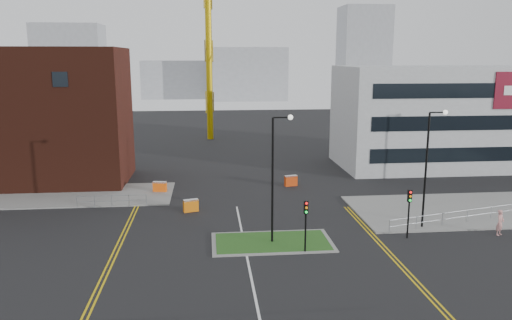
{
  "coord_description": "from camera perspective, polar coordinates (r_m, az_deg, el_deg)",
  "views": [
    {
      "loc": [
        -2.44,
        -25.45,
        13.0
      ],
      "look_at": [
        1.35,
        13.19,
        5.0
      ],
      "focal_mm": 35.0,
      "sensor_mm": 36.0,
      "label": 1
    }
  ],
  "objects": [
    {
      "name": "skyline_b",
      "position": [
        156.03,
        -1.04,
        9.8
      ],
      "size": [
        24.0,
        12.0,
        16.0
      ],
      "primitive_type": "cube",
      "color": "gray",
      "rests_on": "ground"
    },
    {
      "name": "centre_line",
      "position": [
        30.47,
        -0.49,
        -13.6
      ],
      "size": [
        0.15,
        30.0,
        0.01
      ],
      "primitive_type": "cube",
      "color": "silver",
      "rests_on": "ground"
    },
    {
      "name": "office_block",
      "position": [
        64.47,
        20.69,
        4.66
      ],
      "size": [
        25.0,
        12.2,
        12.0
      ],
      "color": "#A5A7AA",
      "rests_on": "ground"
    },
    {
      "name": "skyline_a",
      "position": [
        150.24,
        -20.41,
        10.16
      ],
      "size": [
        18.0,
        12.0,
        22.0
      ],
      "primitive_type": "cube",
      "color": "gray",
      "rests_on": "ground"
    },
    {
      "name": "barrier_left",
      "position": [
        49.75,
        -10.94,
        -3.01
      ],
      "size": [
        1.38,
        0.69,
        1.11
      ],
      "color": "#FF5C0E",
      "rests_on": "ground"
    },
    {
      "name": "brick_building",
      "position": [
        57.59,
        -26.53,
        4.29
      ],
      "size": [
        24.2,
        10.07,
        14.24
      ],
      "color": "#401910",
      "rests_on": "ground"
    },
    {
      "name": "yellow_right_a",
      "position": [
        36.07,
        14.36,
        -9.86
      ],
      "size": [
        0.12,
        20.0,
        0.01
      ],
      "primitive_type": "cube",
      "color": "gold",
      "rests_on": "ground"
    },
    {
      "name": "skyline_d",
      "position": [
        165.7,
        -7.62,
        9.12
      ],
      "size": [
        30.0,
        12.0,
        12.0
      ],
      "primitive_type": "cube",
      "color": "gray",
      "rests_on": "ground"
    },
    {
      "name": "skyline_c",
      "position": [
        157.76,
        12.16,
        11.75
      ],
      "size": [
        14.0,
        12.0,
        28.0
      ],
      "primitive_type": "cube",
      "color": "gray",
      "rests_on": "ground"
    },
    {
      "name": "ground",
      "position": [
        28.68,
        -0.12,
        -15.31
      ],
      "size": [
        200.0,
        200.0,
        0.0
      ],
      "primitive_type": "plane",
      "color": "black",
      "rests_on": "ground"
    },
    {
      "name": "yellow_left_a",
      "position": [
        38.33,
        -15.28,
        -8.61
      ],
      "size": [
        0.12,
        24.0,
        0.01
      ],
      "primitive_type": "cube",
      "color": "gold",
      "rests_on": "ground"
    },
    {
      "name": "yellow_right_b",
      "position": [
        36.17,
        14.81,
        -9.82
      ],
      "size": [
        0.12,
        20.0,
        0.01
      ],
      "primitive_type": "cube",
      "color": "gold",
      "rests_on": "ground"
    },
    {
      "name": "railing_left",
      "position": [
        45.95,
        -16.17,
        -4.3
      ],
      "size": [
        6.05,
        0.05,
        1.1
      ],
      "color": "gray",
      "rests_on": "ground"
    },
    {
      "name": "barrier_mid",
      "position": [
        43.3,
        -7.46,
        -5.12
      ],
      "size": [
        1.35,
        0.78,
        1.08
      ],
      "color": "orange",
      "rests_on": "ground"
    },
    {
      "name": "grass_island",
      "position": [
        36.14,
        1.85,
        -9.34
      ],
      "size": [
        8.0,
        4.0,
        0.12
      ],
      "primitive_type": "cube",
      "color": "#1F4517",
      "rests_on": "ground"
    },
    {
      "name": "yellow_left_b",
      "position": [
        38.28,
        -14.84,
        -8.61
      ],
      "size": [
        0.12,
        24.0,
        0.01
      ],
      "primitive_type": "cube",
      "color": "gold",
      "rests_on": "ground"
    },
    {
      "name": "streetlamp_island",
      "position": [
        34.62,
        2.27,
        -1.03
      ],
      "size": [
        1.46,
        0.36,
        9.18
      ],
      "color": "black",
      "rests_on": "ground"
    },
    {
      "name": "traffic_light_island",
      "position": [
        33.74,
        5.72,
        -6.43
      ],
      "size": [
        0.28,
        0.33,
        3.65
      ],
      "color": "black",
      "rests_on": "ground"
    },
    {
      "name": "barrier_right",
      "position": [
        51.48,
        4.01,
        -2.33
      ],
      "size": [
        1.38,
        0.75,
        1.1
      ],
      "color": "#C4370A",
      "rests_on": "ground"
    },
    {
      "name": "island_kerb",
      "position": [
        36.15,
        1.85,
        -9.37
      ],
      "size": [
        8.6,
        4.6,
        0.08
      ],
      "primitive_type": "cube",
      "color": "slate",
      "rests_on": "ground"
    },
    {
      "name": "pavement_left",
      "position": [
        52.23,
        -25.1,
        -3.83
      ],
      "size": [
        28.0,
        8.0,
        0.12
      ],
      "primitive_type": "cube",
      "color": "slate",
      "rests_on": "ground"
    },
    {
      "name": "streetlamp_right_near",
      "position": [
        39.9,
        19.2,
        0.03
      ],
      "size": [
        1.46,
        0.36,
        9.18
      ],
      "color": "black",
      "rests_on": "ground"
    },
    {
      "name": "railing_right",
      "position": [
        45.18,
        25.29,
        -5.2
      ],
      "size": [
        19.05,
        5.05,
        1.1
      ],
      "color": "gray",
      "rests_on": "ground"
    },
    {
      "name": "traffic_light_right",
      "position": [
        37.88,
        17.11,
        -4.87
      ],
      "size": [
        0.28,
        0.33,
        3.65
      ],
      "color": "black",
      "rests_on": "ground"
    },
    {
      "name": "pavement_right",
      "position": [
        48.18,
        25.25,
        -5.08
      ],
      "size": [
        24.0,
        10.0,
        0.12
      ],
      "primitive_type": "cube",
      "color": "slate",
      "rests_on": "ground"
    },
    {
      "name": "pedestrian",
      "position": [
        41.51,
        26.13,
        -6.44
      ],
      "size": [
        0.84,
        0.77,
        1.94
      ],
      "primitive_type": "imported",
      "rotation": [
        0.0,
        0.0,
        0.57
      ],
      "color": "pink",
      "rests_on": "ground"
    }
  ]
}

